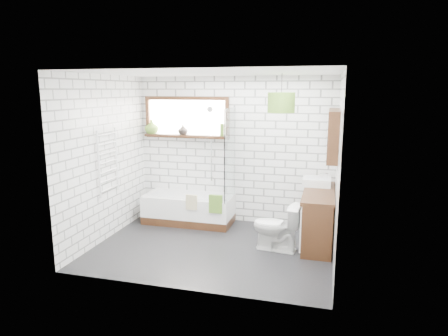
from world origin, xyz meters
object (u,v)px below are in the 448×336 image
(bathtub, at_px, (189,209))
(pendant, at_px, (281,103))
(toilet, at_px, (276,227))
(basin, at_px, (317,182))
(vanity, at_px, (319,217))

(bathtub, bearing_deg, pendant, -21.44)
(bathtub, relative_size, toilet, 2.18)
(basin, bearing_deg, vanity, -80.61)
(basin, bearing_deg, bathtub, 179.76)
(bathtub, xyz_separation_m, basin, (2.14, -0.01, 0.61))
(basin, relative_size, toilet, 0.62)
(toilet, relative_size, pendant, 1.83)
(vanity, height_order, toilet, vanity)
(vanity, xyz_separation_m, toilet, (-0.57, -0.44, -0.05))
(vanity, bearing_deg, toilet, -142.52)
(basin, distance_m, pendant, 1.48)
(basin, bearing_deg, toilet, -122.58)
(vanity, bearing_deg, pendant, -154.95)
(bathtub, xyz_separation_m, toilet, (1.63, -0.81, 0.10))
(vanity, bearing_deg, bathtub, 170.41)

